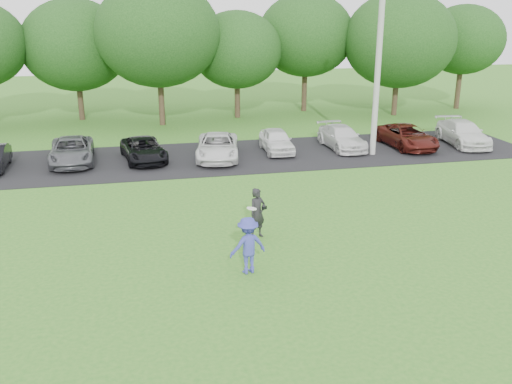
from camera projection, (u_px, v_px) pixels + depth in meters
ground at (283, 275)px, 15.81m from camera, size 100.00×100.00×0.00m
parking_lot at (215, 157)px, 27.86m from camera, size 32.00×6.50×0.03m
utility_pole at (378, 62)px, 27.00m from camera, size 0.28×0.28×9.03m
frisbee_player at (248, 245)px, 15.73m from camera, size 1.16×0.82×1.98m
camera_bystander at (257, 213)px, 18.12m from camera, size 0.72×0.63×1.65m
parked_cars at (228, 145)px, 27.86m from camera, size 28.72×5.07×1.23m
tree_row at (214, 41)px, 35.68m from camera, size 42.39×9.85×8.64m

